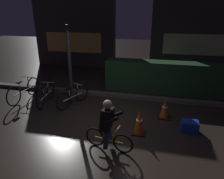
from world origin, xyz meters
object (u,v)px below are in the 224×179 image
Objects in this scene: parked_bike_left_mid at (46,95)px; street_post at (70,67)px; parked_bike_center_left at (73,96)px; traffic_cone_far at (165,109)px; parked_bike_leftmost at (24,91)px; blue_crate at (189,126)px; cyclist at (108,125)px; traffic_cone_near at (139,122)px.

street_post is at bearing -88.03° from parked_bike_left_mid.
parked_bike_center_left reaches higher than traffic_cone_far.
blue_crate is (5.61, -0.84, -0.21)m from parked_bike_leftmost.
traffic_cone_far is (4.02, -0.10, -0.03)m from parked_bike_left_mid.
cyclist is (2.73, -1.95, 0.30)m from parked_bike_left_mid.
parked_bike_left_mid is at bearing 171.04° from blue_crate.
parked_bike_center_left is (0.07, -0.07, -1.01)m from street_post.
street_post reaches higher than parked_bike_center_left.
street_post is at bearing 166.58° from blue_crate.
parked_bike_leftmost is at bearing 177.73° from traffic_cone_far.
parked_bike_leftmost is 1.91m from parked_bike_center_left.
street_post is 4.01× the size of traffic_cone_near.
parked_bike_left_mid is at bearing 115.17° from parked_bike_center_left.
cyclist reaches higher than blue_crate.
blue_crate is 0.35× the size of cyclist.
parked_bike_leftmost is at bearing -178.06° from street_post.
street_post is 2.88m from cyclist.
cyclist reaches higher than traffic_cone_far.
parked_bike_center_left is 3.31× the size of blue_crate.
street_post is 2.08m from parked_bike_leftmost.
parked_bike_center_left is at bearing -46.80° from street_post.
cyclist reaches higher than parked_bike_center_left.
cyclist is (1.76, -2.04, 0.31)m from parked_bike_center_left.
parked_bike_left_mid is at bearing 154.00° from cyclist.
parked_bike_center_left is 2.71m from cyclist.
parked_bike_left_mid is at bearing 178.63° from traffic_cone_far.
parked_bike_center_left reaches higher than blue_crate.
blue_crate is (3.70, -0.83, -0.17)m from parked_bike_center_left.
parked_bike_leftmost is at bearing 171.51° from blue_crate.
traffic_cone_far is at bearing -73.57° from parked_bike_center_left.
parked_bike_left_mid reaches higher than blue_crate.
parked_bike_center_left is 3.80m from blue_crate.
parked_bike_left_mid is 1.23× the size of cyclist.
blue_crate is (4.68, -0.74, -0.18)m from parked_bike_left_mid.
parked_bike_left_mid is (-0.90, -0.16, -1.01)m from street_post.
traffic_cone_near is 1.39m from blue_crate.
street_post is at bearing 152.09° from traffic_cone_near.
cyclist reaches higher than traffic_cone_near.
parked_bike_left_mid reaches higher than parked_bike_center_left.
cyclist reaches higher than parked_bike_left_mid.
parked_bike_center_left is at bearing 167.41° from blue_crate.
parked_bike_leftmost reaches higher than parked_bike_center_left.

